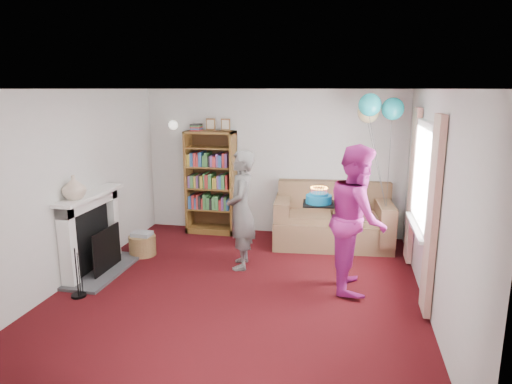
% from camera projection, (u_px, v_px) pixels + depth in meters
% --- Properties ---
extents(ground, '(5.00, 5.00, 0.00)m').
position_uv_depth(ground, '(240.00, 290.00, 5.80)').
color(ground, '#320707').
rests_on(ground, ground).
extents(wall_back, '(4.50, 0.02, 2.50)m').
position_uv_depth(wall_back, '(273.00, 162.00, 7.92)').
color(wall_back, silver).
rests_on(wall_back, ground).
extents(wall_left, '(0.02, 5.00, 2.50)m').
position_uv_depth(wall_left, '(71.00, 187.00, 5.97)').
color(wall_left, silver).
rests_on(wall_left, ground).
extents(wall_right, '(0.02, 5.00, 2.50)m').
position_uv_depth(wall_right, '(435.00, 204.00, 5.09)').
color(wall_right, silver).
rests_on(wall_right, ground).
extents(ceiling, '(4.50, 5.00, 0.01)m').
position_uv_depth(ceiling, '(238.00, 88.00, 5.25)').
color(ceiling, white).
rests_on(ceiling, wall_back).
extents(fireplace, '(0.55, 1.80, 1.12)m').
position_uv_depth(fireplace, '(95.00, 237.00, 6.28)').
color(fireplace, '#3F3F42').
rests_on(fireplace, ground).
extents(window_bay, '(0.14, 2.02, 2.20)m').
position_uv_depth(window_bay, '(422.00, 195.00, 5.68)').
color(window_bay, white).
rests_on(window_bay, ground).
extents(wall_sconce, '(0.16, 0.23, 0.16)m').
position_uv_depth(wall_sconce, '(173.00, 125.00, 7.99)').
color(wall_sconce, gold).
rests_on(wall_sconce, ground).
extents(bookcase, '(0.85, 0.42, 2.01)m').
position_uv_depth(bookcase, '(212.00, 183.00, 8.01)').
color(bookcase, '#472B14').
rests_on(bookcase, ground).
extents(sofa, '(1.87, 0.99, 0.99)m').
position_uv_depth(sofa, '(332.00, 222.00, 7.50)').
color(sofa, brown).
rests_on(sofa, ground).
extents(wicker_basket, '(0.41, 0.41, 0.37)m').
position_uv_depth(wicker_basket, '(142.00, 244.00, 7.00)').
color(wicker_basket, '#9F804A').
rests_on(wicker_basket, ground).
extents(person_striped, '(0.51, 0.68, 1.68)m').
position_uv_depth(person_striped, '(241.00, 210.00, 6.39)').
color(person_striped, black).
rests_on(person_striped, ground).
extents(person_magenta, '(0.76, 0.94, 1.85)m').
position_uv_depth(person_magenta, '(357.00, 218.00, 5.69)').
color(person_magenta, '#AD2283').
rests_on(person_magenta, ground).
extents(birthday_cake, '(0.39, 0.39, 0.22)m').
position_uv_depth(birthday_cake, '(319.00, 199.00, 5.71)').
color(birthday_cake, black).
rests_on(birthday_cake, ground).
extents(balloons, '(0.65, 0.70, 1.75)m').
position_uv_depth(balloons, '(377.00, 109.00, 6.58)').
color(balloons, '#3F3F3F').
rests_on(balloons, ground).
extents(mantel_vase, '(0.36, 0.36, 0.31)m').
position_uv_depth(mantel_vase, '(74.00, 187.00, 5.79)').
color(mantel_vase, beige).
rests_on(mantel_vase, fireplace).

